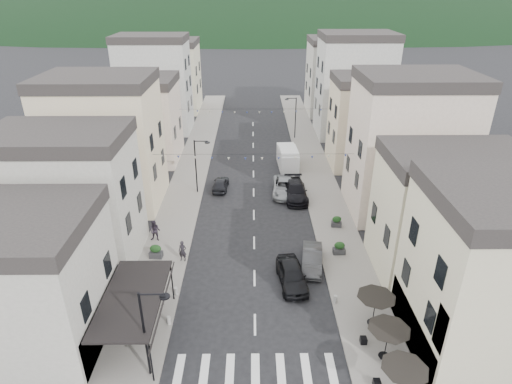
# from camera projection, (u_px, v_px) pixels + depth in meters

# --- Properties ---
(sidewalk_left) EXTENTS (4.00, 76.00, 0.12)m
(sidewalk_left) POSITION_uv_depth(u_px,v_px,m) (192.00, 170.00, 51.77)
(sidewalk_left) COLOR slate
(sidewalk_left) RESTS_ON ground
(sidewalk_right) EXTENTS (4.00, 76.00, 0.12)m
(sidewalk_right) POSITION_uv_depth(u_px,v_px,m) (315.00, 170.00, 51.90)
(sidewalk_right) COLOR slate
(sidewalk_right) RESTS_ON ground
(hill_backdrop) EXTENTS (640.00, 360.00, 70.00)m
(hill_backdrop) POSITION_uv_depth(u_px,v_px,m) (252.00, 16.00, 292.47)
(hill_backdrop) COLOR black
(hill_backdrop) RESTS_ON ground
(bistro_building) EXTENTS (10.00, 8.00, 10.00)m
(bistro_building) POSITION_uv_depth(u_px,v_px,m) (506.00, 282.00, 24.64)
(bistro_building) COLOR beige
(bistro_building) RESTS_ON ground
(boutique_awning) EXTENTS (3.77, 7.50, 3.28)m
(boutique_awning) POSITION_uv_depth(u_px,v_px,m) (137.00, 298.00, 26.19)
(boutique_awning) COLOR black
(boutique_awning) RESTS_ON ground
(buildings_row_left) EXTENTS (10.20, 54.16, 14.00)m
(buildings_row_left) POSITION_uv_depth(u_px,v_px,m) (139.00, 109.00, 54.21)
(buildings_row_left) COLOR #A5A297
(buildings_row_left) RESTS_ON ground
(buildings_row_right) EXTENTS (10.20, 54.16, 14.50)m
(buildings_row_right) POSITION_uv_depth(u_px,v_px,m) (369.00, 109.00, 53.32)
(buildings_row_right) COLOR beige
(buildings_row_right) RESTS_ON ground
(cafe_terrace) EXTENTS (2.50, 8.10, 2.53)m
(cafe_terrace) POSITION_uv_depth(u_px,v_px,m) (388.00, 332.00, 24.67)
(cafe_terrace) COLOR black
(cafe_terrace) RESTS_ON ground
(streetlamp_left_near) EXTENTS (1.70, 0.56, 6.00)m
(streetlamp_left_near) POSITION_uv_depth(u_px,v_px,m) (149.00, 326.00, 23.25)
(streetlamp_left_near) COLOR black
(streetlamp_left_near) RESTS_ON ground
(streetlamp_left_far) EXTENTS (1.70, 0.56, 6.00)m
(streetlamp_left_far) POSITION_uv_depth(u_px,v_px,m) (198.00, 161.00, 44.80)
(streetlamp_left_far) COLOR black
(streetlamp_left_far) RESTS_ON ground
(streetlamp_right_far) EXTENTS (1.70, 0.56, 6.00)m
(streetlamp_right_far) POSITION_uv_depth(u_px,v_px,m) (294.00, 114.00, 61.05)
(streetlamp_right_far) COLOR black
(streetlamp_right_far) RESTS_ON ground
(bollards) EXTENTS (11.66, 10.26, 0.60)m
(bollards) POSITION_uv_depth(u_px,v_px,m) (255.00, 325.00, 27.88)
(bollards) COLOR gray
(bollards) RESTS_ON ground
(bunting_near) EXTENTS (19.00, 0.28, 0.62)m
(bunting_near) POSITION_uv_depth(u_px,v_px,m) (254.00, 158.00, 40.39)
(bunting_near) COLOR black
(bunting_near) RESTS_ON ground
(bunting_far) EXTENTS (19.00, 0.28, 0.62)m
(bunting_far) POSITION_uv_depth(u_px,v_px,m) (253.00, 112.00, 54.76)
(bunting_far) COLOR black
(bunting_far) RESTS_ON ground
(parked_car_a) EXTENTS (2.45, 4.97, 1.63)m
(parked_car_a) POSITION_uv_depth(u_px,v_px,m) (292.00, 275.00, 32.06)
(parked_car_a) COLOR black
(parked_car_a) RESTS_ON ground
(parked_car_b) EXTENTS (2.15, 4.61, 1.46)m
(parked_car_b) POSITION_uv_depth(u_px,v_px,m) (312.00, 259.00, 34.04)
(parked_car_b) COLOR #333335
(parked_car_b) RESTS_ON ground
(parked_car_c) EXTENTS (2.87, 5.68, 1.54)m
(parked_car_c) POSITION_uv_depth(u_px,v_px,m) (285.00, 187.00, 45.95)
(parked_car_c) COLOR gray
(parked_car_c) RESTS_ON ground
(parked_car_d) EXTENTS (2.40, 5.67, 1.63)m
(parked_car_d) POSITION_uv_depth(u_px,v_px,m) (296.00, 191.00, 44.97)
(parked_car_d) COLOR black
(parked_car_d) RESTS_ON ground
(parked_car_e) EXTENTS (1.81, 4.00, 1.33)m
(parked_car_e) POSITION_uv_depth(u_px,v_px,m) (221.00, 184.00, 46.90)
(parked_car_e) COLOR black
(parked_car_e) RESTS_ON ground
(delivery_van) EXTENTS (2.43, 5.53, 2.60)m
(delivery_van) POSITION_uv_depth(u_px,v_px,m) (288.00, 158.00, 52.29)
(delivery_van) COLOR silver
(delivery_van) RESTS_ON ground
(pedestrian_a) EXTENTS (0.72, 0.53, 1.79)m
(pedestrian_a) POSITION_uv_depth(u_px,v_px,m) (183.00, 251.00, 34.52)
(pedestrian_a) COLOR black
(pedestrian_a) RESTS_ON sidewalk_left
(pedestrian_b) EXTENTS (1.04, 0.86, 1.94)m
(pedestrian_b) POSITION_uv_depth(u_px,v_px,m) (155.00, 231.00, 37.21)
(pedestrian_b) COLOR #27202B
(pedestrian_b) RESTS_ON sidewalk_left
(planter_la) EXTENTS (1.12, 0.74, 1.17)m
(planter_la) POSITION_uv_depth(u_px,v_px,m) (148.00, 271.00, 32.64)
(planter_la) COLOR #28282A
(planter_la) RESTS_ON sidewalk_left
(planter_lb) EXTENTS (1.13, 0.72, 1.19)m
(planter_lb) POSITION_uv_depth(u_px,v_px,m) (156.00, 251.00, 35.05)
(planter_lb) COLOR #2F2E31
(planter_lb) RESTS_ON sidewalk_left
(planter_ra) EXTENTS (0.99, 0.64, 1.04)m
(planter_ra) POSITION_uv_depth(u_px,v_px,m) (370.00, 292.00, 30.58)
(planter_ra) COLOR #2D2D30
(planter_ra) RESTS_ON sidewalk_right
(planter_rb) EXTENTS (1.02, 0.59, 1.12)m
(planter_rb) POSITION_uv_depth(u_px,v_px,m) (339.00, 248.00, 35.55)
(planter_rb) COLOR #2D2D30
(planter_rb) RESTS_ON sidewalk_right
(planter_rc) EXTENTS (1.02, 0.66, 1.07)m
(planter_rc) POSITION_uv_depth(u_px,v_px,m) (337.00, 222.00, 39.55)
(planter_rc) COLOR #2E2E30
(planter_rc) RESTS_ON sidewalk_right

